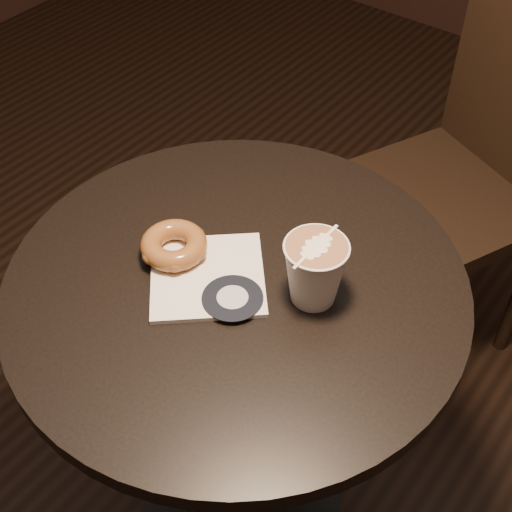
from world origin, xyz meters
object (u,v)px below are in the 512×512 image
(cafe_table, at_px, (238,359))
(doughnut, at_px, (174,245))
(latte_cup, at_px, (315,272))
(chair, at_px, (481,147))
(pastry_bag, at_px, (207,276))

(cafe_table, relative_size, doughnut, 7.30)
(cafe_table, xyz_separation_m, latte_cup, (0.11, 0.04, 0.25))
(cafe_table, distance_m, chair, 0.78)
(chair, distance_m, latte_cup, 0.77)
(pastry_bag, xyz_separation_m, latte_cup, (0.15, 0.07, 0.05))
(cafe_table, height_order, doughnut, doughnut)
(cafe_table, xyz_separation_m, pastry_bag, (-0.04, -0.02, 0.20))
(chair, height_order, latte_cup, chair)
(pastry_bag, distance_m, doughnut, 0.07)
(latte_cup, bearing_deg, doughnut, -164.01)
(pastry_bag, height_order, latte_cup, latte_cup)
(pastry_bag, bearing_deg, chair, 39.89)
(cafe_table, bearing_deg, doughnut, -169.51)
(doughnut, bearing_deg, pastry_bag, -3.71)
(chair, distance_m, pastry_bag, 0.82)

